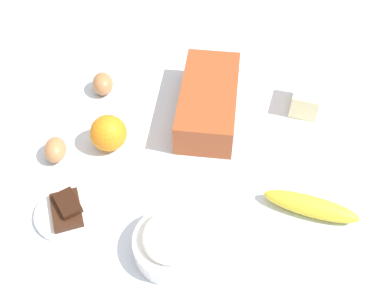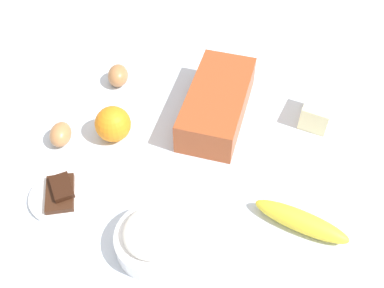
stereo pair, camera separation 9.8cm
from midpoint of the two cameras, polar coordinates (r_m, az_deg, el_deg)
ground_plane at (r=1.02m, az=-2.75°, el=-2.00°), size 2.40×2.40×0.02m
loaf_pan at (r=1.07m, az=-0.54°, el=5.36°), size 0.30×0.17×0.08m
flour_bowl at (r=0.86m, az=-5.80°, el=-12.30°), size 0.15×0.15×0.07m
banana at (r=0.93m, az=11.76°, el=-7.84°), size 0.11×0.19×0.04m
orange_fruit at (r=1.03m, az=-13.14°, el=1.18°), size 0.08×0.08×0.08m
butter_block at (r=1.12m, az=11.71°, el=5.48°), size 0.11×0.09×0.06m
egg_near_butter at (r=1.17m, az=-13.51°, el=7.22°), size 0.07×0.06×0.05m
egg_beside_bowl at (r=1.05m, az=-19.36°, el=-0.84°), size 0.07×0.05×0.05m
chocolate_plate at (r=0.96m, az=-18.24°, el=-8.18°), size 0.13×0.13×0.03m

